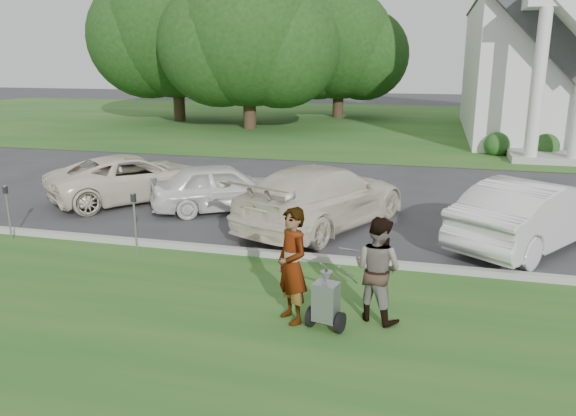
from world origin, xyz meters
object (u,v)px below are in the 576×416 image
at_px(car_d, 532,213).
at_px(tree_far, 176,33).
at_px(tree_back, 339,49).
at_px(person_left, 292,266).
at_px(parking_meter_far, 7,206).
at_px(car_c, 323,196).
at_px(tree_left, 248,41).
at_px(person_right, 377,270).
at_px(car_b, 222,187).
at_px(car_a, 134,178).
at_px(striping_cart, 326,303).
at_px(church, 564,22).
at_px(parking_meter_near, 135,216).

bearing_deg(car_d, tree_far, -14.78).
relative_size(tree_far, tree_back, 1.21).
distance_m(person_left, car_d, 6.56).
distance_m(parking_meter_far, car_c, 7.44).
height_order(tree_left, person_right, tree_left).
distance_m(tree_far, tree_back, 11.22).
height_order(person_left, car_b, person_left).
bearing_deg(tree_left, tree_back, 63.43).
bearing_deg(car_a, person_right, -178.80).
relative_size(striping_cart, person_right, 0.70).
xyz_separation_m(person_left, car_a, (-6.55, 6.63, -0.26)).
bearing_deg(car_a, tree_back, -54.37).
distance_m(parking_meter_far, car_b, 5.37).
height_order(church, parking_meter_far, church).
distance_m(church, person_left, 27.13).
relative_size(church, tree_far, 2.07).
bearing_deg(person_left, tree_back, 145.26).
bearing_deg(car_b, tree_left, -14.58).
bearing_deg(car_b, parking_meter_far, 103.44).
bearing_deg(car_c, person_right, 134.11).
distance_m(church, car_c, 22.47).
bearing_deg(striping_cart, tree_back, 111.99).
bearing_deg(person_right, tree_far, -33.84).
bearing_deg(parking_meter_near, striping_cart, -27.17).
xyz_separation_m(person_left, parking_meter_far, (-7.40, 2.43, -0.12)).
distance_m(church, tree_back, 14.77).
xyz_separation_m(church, parking_meter_far, (-15.65, -22.93, -5.12)).
relative_size(striping_cart, parking_meter_far, 0.92).
height_order(striping_cart, parking_meter_far, parking_meter_far).
bearing_deg(tree_far, person_right, -59.09).
bearing_deg(parking_meter_near, church, 62.07).
height_order(tree_back, striping_cart, tree_back).
distance_m(tree_back, parking_meter_near, 30.26).
xyz_separation_m(person_right, car_b, (-4.85, 5.76, -0.19)).
relative_size(tree_left, car_a, 2.18).
relative_size(person_right, car_a, 0.35).
bearing_deg(church, person_right, -105.55).
relative_size(person_left, parking_meter_far, 1.45).
bearing_deg(parking_meter_far, parking_meter_near, -3.39).
height_order(tree_left, person_left, tree_left).
relative_size(tree_back, car_d, 2.05).
bearing_deg(tree_back, parking_meter_far, -95.06).
height_order(tree_back, car_b, tree_back).
bearing_deg(tree_left, car_b, -73.90).
relative_size(tree_left, car_b, 2.70).
height_order(tree_back, car_d, tree_back).
distance_m(car_a, car_c, 6.14).
relative_size(tree_left, person_left, 5.63).
xyz_separation_m(car_a, car_d, (10.82, -1.65, 0.09)).
height_order(car_a, car_d, car_d).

